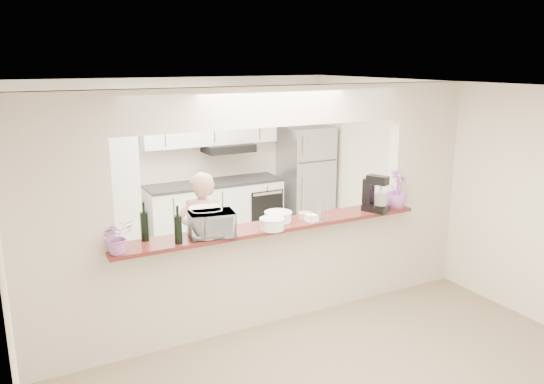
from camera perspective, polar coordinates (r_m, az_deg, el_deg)
floor at (r=5.95m, az=-0.09°, el=-13.44°), size 6.00×6.00×0.00m
tile_overlay at (r=7.23m, az=-5.91°, el=-8.33°), size 5.00×2.90×0.01m
partition at (r=5.43m, az=-0.10°, el=0.59°), size 5.00×0.15×2.50m
bar_counter at (r=5.70m, az=-0.07°, el=-8.32°), size 3.40×0.38×1.09m
kitchen_cabinets at (r=7.93m, az=-10.54°, el=0.88°), size 3.15×0.62×2.25m
refrigerator at (r=8.81m, az=3.63°, el=1.56°), size 0.75×0.70×1.70m
flower_left at (r=4.84m, az=-16.28°, el=-4.63°), size 0.32×0.29×0.31m
wine_bottle_a at (r=4.97m, az=-10.06°, el=-3.92°), size 0.07×0.07×0.36m
wine_bottle_b at (r=5.11m, az=-13.55°, el=-3.55°), size 0.07×0.07×0.37m
toaster_oven at (r=5.13m, az=-6.51°, el=-3.46°), size 0.47×0.36×0.24m
serving_bowls at (r=5.27m, az=-7.11°, el=-3.04°), size 0.37×0.37×0.24m
plate_stack_a at (r=5.32m, az=0.01°, el=-3.44°), size 0.25×0.25×0.12m
plate_stack_b at (r=5.59m, az=0.67°, el=-2.64°), size 0.29×0.29×0.10m
red_bowl at (r=5.68m, az=1.31°, el=-2.54°), size 0.15×0.15×0.07m
tan_bowl at (r=5.69m, az=3.61°, el=-2.55°), size 0.15×0.15×0.07m
utensil_caddy at (r=5.60m, az=4.70°, el=-2.14°), size 0.27×0.18×0.24m
stand_mixer at (r=6.04m, az=11.02°, el=-0.34°), size 0.27×0.32×0.41m
flower_right at (r=6.21m, az=13.30°, el=0.27°), size 0.31×0.31×0.43m
person at (r=6.15m, az=-7.47°, el=-4.89°), size 0.63×0.49×1.53m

